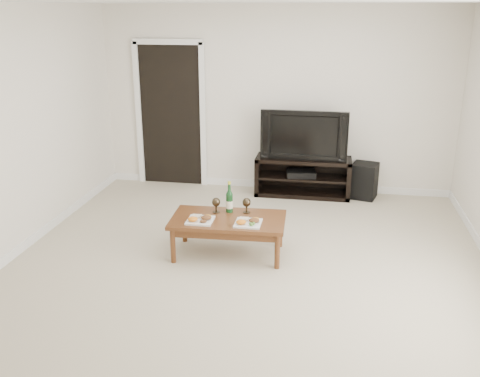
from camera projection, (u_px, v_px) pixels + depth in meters
name	position (u px, v px, depth m)	size (l,w,h in m)	color
floor	(244.00, 273.00, 5.40)	(5.50, 5.50, 0.00)	beige
back_wall	(276.00, 100.00, 7.56)	(5.00, 0.04, 2.60)	silver
doorway	(171.00, 116.00, 7.87)	(0.90, 0.02, 2.05)	black
media_console	(303.00, 176.00, 7.57)	(1.33, 0.45, 0.55)	black
television	(305.00, 134.00, 7.37)	(1.19, 0.16, 0.68)	black
av_receiver	(301.00, 173.00, 7.55)	(0.40, 0.30, 0.08)	black
subwoofer	(364.00, 181.00, 7.47)	(0.33, 0.33, 0.50)	black
coffee_table	(228.00, 236.00, 5.75)	(1.21, 0.66, 0.42)	#5C2F19
plate_left	(200.00, 218.00, 5.59)	(0.27, 0.27, 0.07)	white
plate_right	(248.00, 221.00, 5.52)	(0.27, 0.27, 0.07)	white
wine_bottle	(229.00, 197.00, 5.80)	(0.07, 0.07, 0.35)	#103C18
goblet_left	(216.00, 205.00, 5.81)	(0.09, 0.09, 0.17)	#332A1C
goblet_right	(247.00, 205.00, 5.81)	(0.09, 0.09, 0.17)	#332A1C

